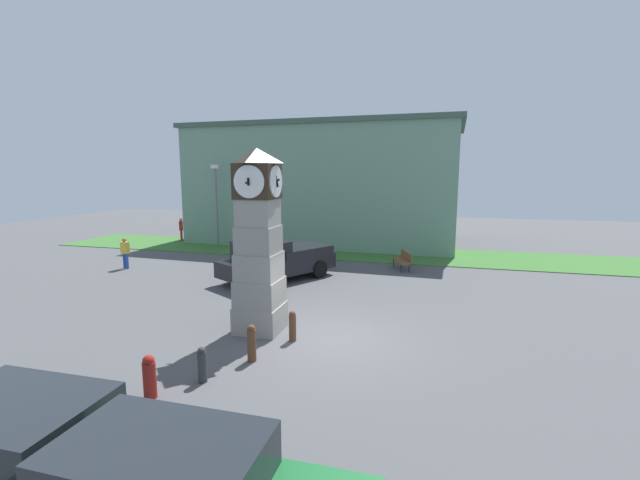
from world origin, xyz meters
TOP-DOWN VIEW (x-y plane):
  - ground_plane at (0.00, 0.00)m, footprint 73.87×73.87m
  - clock_tower at (-2.27, 0.12)m, footprint 1.47×1.53m
  - bollard_near_tower at (-1.04, -0.43)m, footprint 0.21×0.21m
  - bollard_mid_row at (-1.61, -1.96)m, footprint 0.23×0.23m
  - bollard_far_row at (-2.25, -3.28)m, footprint 0.21×0.21m
  - bollard_end_row at (-2.95, -4.20)m, footprint 0.28×0.28m
  - car_near_tower at (-2.91, -7.01)m, footprint 4.52×2.16m
  - pickup_truck at (-4.01, 6.12)m, footprint 4.54×5.61m
  - bench at (1.27, 9.71)m, footprint 1.09×1.68m
  - pedestrian_near_bench at (-14.41, 14.51)m, footprint 0.41×0.47m
  - pedestrian_crossing_lot at (-12.19, 6.23)m, footprint 0.44×0.32m
  - street_lamp_near_road at (-10.77, 13.02)m, footprint 0.50×0.24m
  - warehouse_blue_far at (-4.79, 18.49)m, footprint 18.59×10.90m
  - grass_verge_far at (0.81, 13.54)m, footprint 44.32×5.29m

SIDE VIEW (x-z plane):
  - ground_plane at x=0.00m, z-range 0.00..0.00m
  - grass_verge_far at x=0.81m, z-range 0.00..0.04m
  - bollard_far_row at x=-2.25m, z-range 0.01..0.85m
  - bollard_near_tower at x=-1.04m, z-range 0.01..0.90m
  - bollard_end_row at x=-2.95m, z-range 0.01..0.97m
  - bollard_mid_row at x=-1.61m, z-range 0.01..0.97m
  - bench at x=1.27m, z-range 0.07..0.97m
  - car_near_tower at x=-2.91m, z-range 0.02..1.46m
  - pedestrian_crossing_lot at x=-12.19m, z-range 0.10..1.67m
  - pickup_truck at x=-4.01m, z-range 0.01..1.86m
  - pedestrian_near_bench at x=-14.41m, z-range 0.12..1.75m
  - clock_tower at x=-2.27m, z-range -0.16..5.31m
  - street_lamp_near_road at x=-10.77m, z-range 0.48..5.75m
  - warehouse_blue_far at x=-4.79m, z-range 0.01..7.99m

